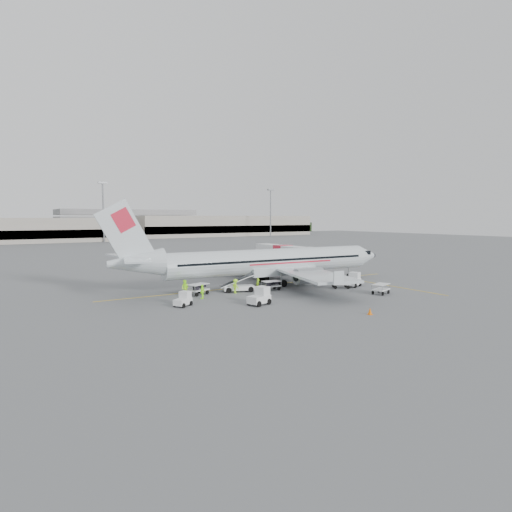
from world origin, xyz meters
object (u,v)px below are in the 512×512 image
Objects in this scene: tug_mid at (259,296)px; tug_aft at (183,299)px; jet_bridge at (283,259)px; tug_fore at (353,280)px; belt_loader at (239,280)px; aircraft at (272,244)px.

tug_aft is at bearing 135.48° from tug_mid.
jet_bridge is 17.36m from tug_fore.
tug_aft is at bearing -135.33° from belt_loader.
belt_loader is 8.46m from tug_mid.
tug_mid is (-8.77, -10.55, -4.54)m from aircraft.
belt_loader is at bearing -156.69° from aircraft.
belt_loader is at bearing 139.83° from tug_fore.
tug_aft is at bearing -152.74° from aircraft.
tug_mid is 1.24× the size of tug_aft.
aircraft is 16.49× the size of tug_mid.
jet_bridge is 7.18× the size of tug_fore.
tug_mid is (-17.83, -20.82, -1.33)m from jet_bridge.
aircraft is 17.91m from tug_aft.
tug_aft is at bearing 157.23° from tug_fore.
tug_fore is 23.94m from tug_aft.
jet_bridge is at bearing 31.67° from tug_mid.
jet_bridge is 27.45m from tug_mid.
aircraft is at bearing -131.75° from jet_bridge.
aircraft is 8.11m from belt_loader.
tug_mid is (-16.91, -3.54, 0.00)m from tug_fore.
aircraft reaches higher than tug_mid.
tug_fore is 1.00× the size of tug_mid.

